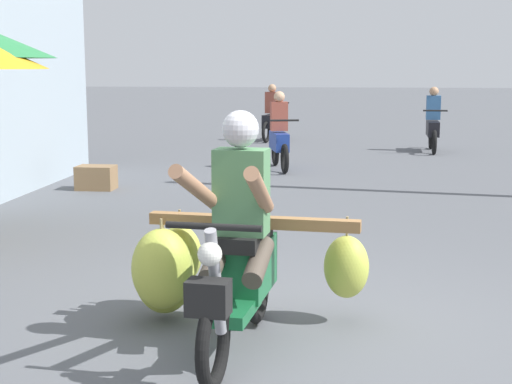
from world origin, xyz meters
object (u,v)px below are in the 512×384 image
at_px(motorbike_main_loaded, 214,260).
at_px(motorbike_distant_far_ahead, 279,138).
at_px(motorbike_distant_ahead_right, 272,118).
at_px(produce_crate, 96,178).
at_px(motorbike_distant_ahead_left, 433,125).

xyz_separation_m(motorbike_main_loaded, motorbike_distant_far_ahead, (-0.29, 8.62, 0.05)).
relative_size(motorbike_distant_ahead_right, produce_crate, 2.85).
height_order(motorbike_distant_ahead_left, motorbike_distant_far_ahead, same).
xyz_separation_m(motorbike_distant_ahead_right, produce_crate, (-1.93, -7.77, -0.39)).
height_order(motorbike_distant_ahead_right, motorbike_distant_far_ahead, same).
height_order(motorbike_distant_far_ahead, produce_crate, motorbike_distant_far_ahead).
bearing_deg(motorbike_distant_ahead_right, motorbike_main_loaded, -86.22).
bearing_deg(motorbike_distant_ahead_left, motorbike_distant_ahead_right, 152.66).
relative_size(motorbike_distant_ahead_right, motorbike_distant_far_ahead, 1.00).
relative_size(motorbike_distant_ahead_left, produce_crate, 2.90).
height_order(motorbike_main_loaded, motorbike_distant_ahead_right, motorbike_main_loaded).
xyz_separation_m(motorbike_main_loaded, motorbike_distant_ahead_left, (2.78, 11.85, 0.05)).
xyz_separation_m(motorbike_main_loaded, motorbike_distant_ahead_right, (-0.91, 13.76, 0.05)).
bearing_deg(produce_crate, motorbike_main_loaded, -64.59).
height_order(motorbike_distant_ahead_left, produce_crate, motorbike_distant_ahead_left).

